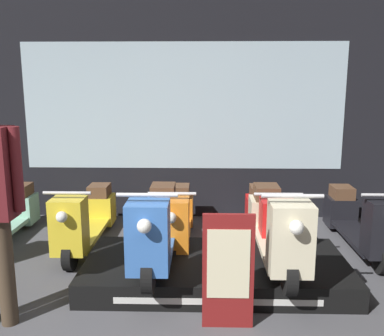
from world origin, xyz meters
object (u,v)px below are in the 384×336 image
object	(u,v)px
scooter_display_left	(157,227)
scooter_backrow_3	(267,220)
scooter_backrow_1	(87,219)
price_sign_board	(228,271)
scooter_backrow_4	(359,221)
scooter_backrow_2	(176,220)
scooter_display_right	(276,228)

from	to	relation	value
scooter_display_left	scooter_backrow_3	distance (m)	1.48
scooter_backrow_1	price_sign_board	xyz separation A→B (m)	(1.54, -1.65, 0.14)
scooter_backrow_4	price_sign_board	world-z (taller)	price_sign_board
scooter_backrow_2	scooter_backrow_3	size ratio (longest dim) A/B	1.00
scooter_display_right	scooter_backrow_3	bearing A→B (deg)	86.53
scooter_backrow_1	price_sign_board	size ratio (longest dim) A/B	1.88
scooter_backrow_1	price_sign_board	world-z (taller)	price_sign_board
scooter_display_right	price_sign_board	distance (m)	0.92
scooter_display_left	scooter_display_right	distance (m)	1.11
scooter_backrow_2	scooter_display_left	bearing A→B (deg)	-98.19
scooter_backrow_3	scooter_backrow_4	distance (m)	1.04
scooter_backrow_4	price_sign_board	bearing A→B (deg)	-133.79
scooter_display_right	scooter_backrow_1	distance (m)	2.22
scooter_display_right	scooter_backrow_2	world-z (taller)	scooter_display_right
scooter_backrow_3	price_sign_board	distance (m)	1.74
scooter_display_left	scooter_display_right	world-z (taller)	same
scooter_backrow_2	scooter_backrow_3	distance (m)	1.04
scooter_display_left	scooter_backrow_2	size ratio (longest dim) A/B	1.00
scooter_backrow_4	scooter_backrow_3	bearing A→B (deg)	180.00
scooter_display_left	scooter_backrow_3	xyz separation A→B (m)	(1.17, 0.88, -0.22)
scooter_display_right	scooter_backrow_4	distance (m)	1.42
scooter_display_left	price_sign_board	world-z (taller)	scooter_display_left
scooter_backrow_2	price_sign_board	world-z (taller)	price_sign_board
price_sign_board	scooter_display_right	bearing A→B (deg)	57.64
scooter_display_left	scooter_backrow_4	xyz separation A→B (m)	(2.20, 0.88, -0.22)
scooter_display_right	scooter_display_left	bearing A→B (deg)	180.00
scooter_backrow_1	scooter_backrow_2	bearing A→B (deg)	0.00
scooter_backrow_4	scooter_display_left	bearing A→B (deg)	-158.27
scooter_display_right	scooter_backrow_1	size ratio (longest dim) A/B	1.00
scooter_backrow_1	scooter_backrow_4	xyz separation A→B (m)	(3.12, 0.00, 0.00)
scooter_display_right	scooter_backrow_3	size ratio (longest dim) A/B	1.00
scooter_backrow_1	scooter_display_right	bearing A→B (deg)	-23.45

